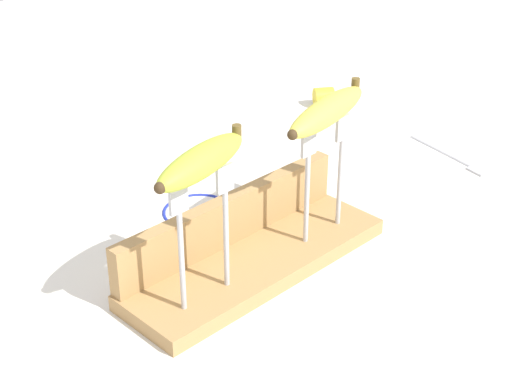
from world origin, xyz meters
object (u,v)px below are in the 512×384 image
fork_stand_right (325,168)px  wire_coil (198,210)px  fork_fallen_near (458,159)px  banana_chunk_near (324,97)px  banana_raised_right (327,111)px  fork_stand_left (204,226)px  banana_raised_left (201,161)px

fork_stand_right → wire_coil: bearing=108.0°
fork_fallen_near → banana_chunk_near: banana_chunk_near is taller
banana_raised_right → fork_stand_left: bearing=180.0°
fork_stand_right → fork_fallen_near: bearing=2.1°
banana_raised_right → banana_chunk_near: bearing=40.8°
banana_chunk_near → wire_coil: banana_chunk_near is taller
fork_stand_left → wire_coil: 0.28m
fork_stand_left → fork_fallen_near: fork_stand_left is taller
fork_stand_left → banana_raised_left: size_ratio=1.04×
fork_fallen_near → wire_coil: bearing=157.4°
banana_raised_right → fork_fallen_near: size_ratio=1.04×
fork_stand_right → fork_fallen_near: 0.40m
banana_chunk_near → fork_stand_left: bearing=-151.0°
banana_raised_right → banana_chunk_near: (0.40, 0.35, -0.19)m
fork_stand_right → fork_fallen_near: (0.38, 0.01, -0.12)m
fork_fallen_near → banana_chunk_near: (0.02, 0.33, 0.02)m
fork_fallen_near → banana_chunk_near: bearing=86.4°
fork_stand_right → banana_chunk_near: size_ratio=3.19×
banana_raised_right → wire_coil: bearing=107.9°
banana_raised_left → wire_coil: (0.16, 0.20, -0.21)m
fork_stand_left → wire_coil: size_ratio=1.54×
banana_raised_right → wire_coil: size_ratio=1.70×
fork_stand_left → wire_coil: bearing=51.6°
banana_raised_left → banana_raised_right: size_ratio=0.87×
banana_raised_left → fork_fallen_near: size_ratio=0.91×
banana_raised_left → fork_stand_left: bearing=13.1°
fork_stand_right → banana_chunk_near: (0.40, 0.35, -0.11)m
banana_raised_left → wire_coil: 0.33m
wire_coil → banana_raised_right: bearing=-72.1°
banana_raised_left → fork_fallen_near: bearing=1.3°
fork_stand_left → banana_raised_right: size_ratio=0.90×
banana_raised_right → fork_fallen_near: bearing=2.1°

